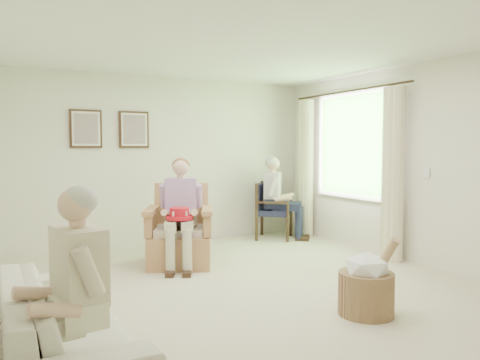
{
  "coord_description": "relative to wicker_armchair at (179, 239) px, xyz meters",
  "views": [
    {
      "loc": [
        -2.36,
        -4.29,
        1.51
      ],
      "look_at": [
        0.75,
        1.56,
        1.05
      ],
      "focal_mm": 35.0,
      "sensor_mm": 36.0,
      "label": 1
    }
  ],
  "objects": [
    {
      "name": "floor",
      "position": [
        0.26,
        -1.34,
        -0.33
      ],
      "size": [
        5.5,
        5.5,
        0.0
      ],
      "primitive_type": "plane",
      "color": "#C2B79C",
      "rests_on": "ground"
    },
    {
      "name": "back_wall",
      "position": [
        0.26,
        1.41,
        0.97
      ],
      "size": [
        5.0,
        0.04,
        2.6
      ],
      "primitive_type": "cube",
      "color": "silver",
      "rests_on": "ground"
    },
    {
      "name": "right_wall",
      "position": [
        2.76,
        -1.34,
        0.97
      ],
      "size": [
        0.04,
        5.5,
        2.6
      ],
      "primitive_type": "cube",
      "color": "silver",
      "rests_on": "ground"
    },
    {
      "name": "ceiling",
      "position": [
        0.26,
        -1.34,
        2.27
      ],
      "size": [
        5.0,
        5.5,
        0.02
      ],
      "primitive_type": "cube",
      "color": "white",
      "rests_on": "back_wall"
    },
    {
      "name": "window",
      "position": [
        2.73,
        -0.14,
        1.26
      ],
      "size": [
        0.13,
        2.5,
        1.63
      ],
      "color": "#2D6B23",
      "rests_on": "right_wall"
    },
    {
      "name": "curtain_left",
      "position": [
        2.59,
        -1.12,
        0.82
      ],
      "size": [
        0.34,
        0.34,
        2.3
      ],
      "primitive_type": "cylinder",
      "color": "beige",
      "rests_on": "ground"
    },
    {
      "name": "curtain_right",
      "position": [
        2.59,
        0.84,
        0.82
      ],
      "size": [
        0.34,
        0.34,
        2.3
      ],
      "primitive_type": "cylinder",
      "color": "beige",
      "rests_on": "ground"
    },
    {
      "name": "framed_print_left",
      "position": [
        -0.89,
        1.37,
        1.45
      ],
      "size": [
        0.45,
        0.05,
        0.55
      ],
      "color": "#382114",
      "rests_on": "back_wall"
    },
    {
      "name": "framed_print_right",
      "position": [
        -0.19,
        1.37,
        1.45
      ],
      "size": [
        0.45,
        0.05,
        0.55
      ],
      "color": "#382114",
      "rests_on": "back_wall"
    },
    {
      "name": "wicker_armchair",
      "position": [
        0.0,
        0.0,
        0.0
      ],
      "size": [
        0.81,
        0.81,
        1.04
      ],
      "rotation": [
        0.0,
        0.0,
        -0.44
      ],
      "color": "tan",
      "rests_on": "ground"
    },
    {
      "name": "wood_armchair",
      "position": [
        2.02,
        0.99,
        0.17
      ],
      "size": [
        0.59,
        0.55,
        0.91
      ],
      "rotation": [
        0.0,
        0.0,
        0.88
      ],
      "color": "black",
      "rests_on": "ground"
    },
    {
      "name": "sofa",
      "position": [
        -1.69,
        -2.27,
        -0.04
      ],
      "size": [
        2.01,
        0.79,
        0.59
      ],
      "primitive_type": "imported",
      "rotation": [
        0.0,
        0.0,
        1.57
      ],
      "color": "beige",
      "rests_on": "ground"
    },
    {
      "name": "person_wicker",
      "position": [
        -0.0,
        -0.14,
        0.46
      ],
      "size": [
        0.4,
        0.63,
        1.35
      ],
      "rotation": [
        0.0,
        0.0,
        -0.44
      ],
      "color": "beige",
      "rests_on": "ground"
    },
    {
      "name": "person_dark",
      "position": [
        2.02,
        0.84,
        0.45
      ],
      "size": [
        0.4,
        0.63,
        1.33
      ],
      "rotation": [
        0.0,
        0.0,
        0.88
      ],
      "color": "#191C37",
      "rests_on": "ground"
    },
    {
      "name": "person_sofa",
      "position": [
        -1.69,
        -2.72,
        0.38
      ],
      "size": [
        0.42,
        0.62,
        1.25
      ],
      "rotation": [
        0.0,
        0.0,
        -1.41
      ],
      "color": "beige",
      "rests_on": "ground"
    },
    {
      "name": "red_hat",
      "position": [
        -0.11,
        -0.32,
        0.37
      ],
      "size": [
        0.33,
        0.33,
        0.14
      ],
      "color": "#B6121F",
      "rests_on": "person_wicker"
    },
    {
      "name": "hatbox",
      "position": [
        0.86,
        -2.51,
        -0.04
      ],
      "size": [
        0.58,
        0.58,
        0.73
      ],
      "color": "#9D8255",
      "rests_on": "ground"
    }
  ]
}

